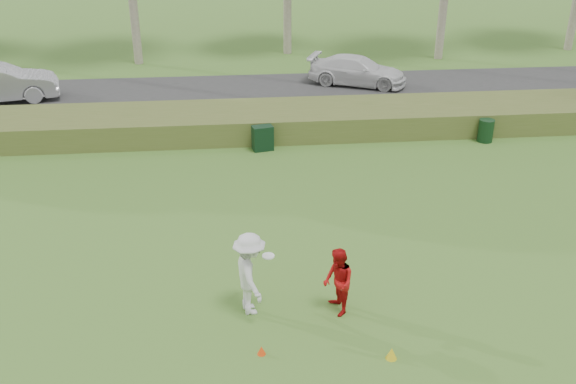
{
  "coord_description": "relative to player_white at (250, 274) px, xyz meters",
  "views": [
    {
      "loc": [
        -1.48,
        -10.92,
        8.52
      ],
      "look_at": [
        0.0,
        4.0,
        1.3
      ],
      "focal_mm": 40.0,
      "sensor_mm": 36.0,
      "label": 1
    }
  ],
  "objects": [
    {
      "name": "park_road",
      "position": [
        1.14,
        16.26,
        -0.93
      ],
      "size": [
        80.0,
        6.0,
        0.06
      ],
      "primitive_type": "cube",
      "color": "#2D2D2D",
      "rests_on": "ground"
    },
    {
      "name": "car_right",
      "position": [
        5.75,
        17.08,
        -0.24
      ],
      "size": [
        4.86,
        3.48,
        1.31
      ],
      "primitive_type": "imported",
      "rotation": [
        0.0,
        0.0,
        1.16
      ],
      "color": "silver",
      "rests_on": "park_road"
    },
    {
      "name": "reed_strip",
      "position": [
        1.14,
        11.26,
        -0.51
      ],
      "size": [
        80.0,
        3.0,
        0.9
      ],
      "primitive_type": "cube",
      "color": "#4A5B24",
      "rests_on": "ground"
    },
    {
      "name": "cone_orange",
      "position": [
        0.14,
        -1.48,
        -0.86
      ],
      "size": [
        0.17,
        0.17,
        0.19
      ],
      "primitive_type": "cone",
      "color": "#F6400C",
      "rests_on": "ground"
    },
    {
      "name": "trash_bin",
      "position": [
        9.01,
        9.51,
        -0.54
      ],
      "size": [
        0.67,
        0.67,
        0.83
      ],
      "primitive_type": "cylinder",
      "rotation": [
        0.0,
        0.0,
        0.25
      ],
      "color": "black",
      "rests_on": "ground"
    },
    {
      "name": "player_red",
      "position": [
        1.89,
        -0.23,
        -0.18
      ],
      "size": [
        0.72,
        0.85,
        1.55
      ],
      "primitive_type": "imported",
      "rotation": [
        0.0,
        0.0,
        -1.38
      ],
      "color": "#AE0E0F",
      "rests_on": "ground"
    },
    {
      "name": "ground",
      "position": [
        1.14,
        -0.74,
        -0.96
      ],
      "size": [
        120.0,
        120.0,
        0.0
      ],
      "primitive_type": "plane",
      "color": "#3A6A23",
      "rests_on": "ground"
    },
    {
      "name": "cone_yellow",
      "position": [
        2.7,
        -1.87,
        -0.83
      ],
      "size": [
        0.23,
        0.23,
        0.25
      ],
      "primitive_type": "cone",
      "color": "yellow",
      "rests_on": "ground"
    },
    {
      "name": "utility_cabinet",
      "position": [
        0.86,
        9.48,
        -0.52
      ],
      "size": [
        0.79,
        0.59,
        0.88
      ],
      "primitive_type": "cube",
      "rotation": [
        0.0,
        0.0,
        0.22
      ],
      "color": "black",
      "rests_on": "ground"
    },
    {
      "name": "player_white",
      "position": [
        0.0,
        0.0,
        0.0
      ],
      "size": [
        1.02,
        1.36,
        1.92
      ],
      "rotation": [
        0.0,
        0.0,
        1.79
      ],
      "color": "silver",
      "rests_on": "ground"
    }
  ]
}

